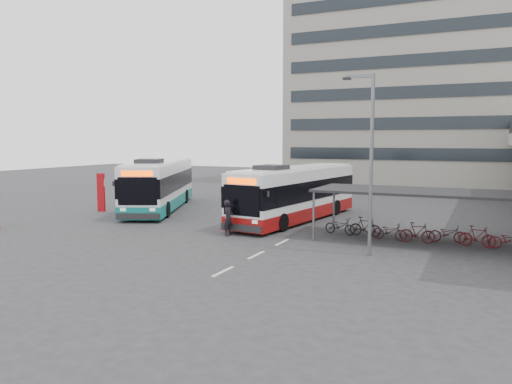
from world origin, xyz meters
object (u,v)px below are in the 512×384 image
at_px(bus_main, 296,194).
at_px(bus_teal, 160,185).
at_px(pedestrian, 228,218).
at_px(lamp_post, 369,153).

distance_m(bus_main, bus_teal, 10.70).
relative_size(bus_main, pedestrian, 6.56).
distance_m(bus_main, pedestrian, 6.47).
bearing_deg(lamp_post, bus_teal, 152.20).
bearing_deg(bus_teal, bus_main, -27.02).
bearing_deg(pedestrian, bus_teal, 52.54).
relative_size(bus_teal, pedestrian, 6.75).
xyz_separation_m(pedestrian, lamp_post, (7.55, -1.39, 3.49)).
relative_size(bus_main, lamp_post, 1.58).
height_order(bus_main, pedestrian, bus_main).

